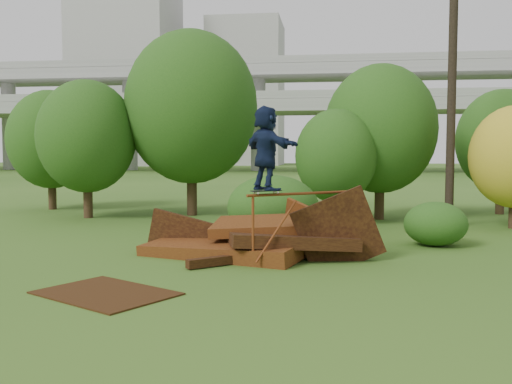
# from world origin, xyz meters

# --- Properties ---
(ground) EXTENTS (240.00, 240.00, 0.00)m
(ground) POSITION_xyz_m (0.00, 0.00, 0.00)
(ground) COLOR #2D5116
(ground) RESTS_ON ground
(scrap_pile) EXTENTS (6.01, 3.76, 2.19)m
(scrap_pile) POSITION_xyz_m (-0.96, 2.86, 0.35)
(scrap_pile) COLOR #401A0B
(scrap_pile) RESTS_ON ground
(grind_rail) EXTENTS (2.31, 1.72, 1.59)m
(grind_rail) POSITION_xyz_m (0.22, 2.20, 1.18)
(grind_rail) COLOR brown
(grind_rail) RESTS_ON ground
(skateboard) EXTENTS (0.67, 0.57, 0.07)m
(skateboard) POSITION_xyz_m (-0.53, 1.65, 1.65)
(skateboard) COLOR black
(skateboard) RESTS_ON grind_rail
(skater) EXTENTS (1.53, 1.64, 1.84)m
(skater) POSITION_xyz_m (-0.53, 1.65, 2.59)
(skater) COLOR #111B39
(skater) RESTS_ON skateboard
(flat_plate) EXTENTS (2.82, 2.57, 0.03)m
(flat_plate) POSITION_xyz_m (-3.04, -1.24, 0.01)
(flat_plate) COLOR #341D0B
(flat_plate) RESTS_ON ground
(tree_0) EXTENTS (3.71, 3.71, 5.23)m
(tree_0) POSITION_xyz_m (-8.30, 9.87, 3.09)
(tree_0) COLOR black
(tree_0) RESTS_ON ground
(tree_1) EXTENTS (5.22, 5.22, 7.26)m
(tree_1) POSITION_xyz_m (-4.58, 11.24, 4.25)
(tree_1) COLOR black
(tree_1) RESTS_ON ground
(tree_2) EXTENTS (2.84, 2.84, 4.00)m
(tree_2) POSITION_xyz_m (1.03, 9.30, 2.36)
(tree_2) COLOR black
(tree_2) RESTS_ON ground
(tree_3) EXTENTS (4.13, 4.13, 5.74)m
(tree_3) POSITION_xyz_m (2.66, 10.82, 3.35)
(tree_3) COLOR black
(tree_3) RESTS_ON ground
(tree_5) EXTENTS (3.57, 3.57, 5.02)m
(tree_5) POSITION_xyz_m (7.64, 13.30, 2.96)
(tree_5) COLOR black
(tree_5) RESTS_ON ground
(tree_6) EXTENTS (3.71, 3.71, 5.19)m
(tree_6) POSITION_xyz_m (-11.21, 12.73, 3.05)
(tree_6) COLOR black
(tree_6) RESTS_ON ground
(shrub_left) EXTENTS (2.66, 2.45, 1.84)m
(shrub_left) POSITION_xyz_m (-0.78, 5.59, 0.92)
(shrub_left) COLOR #154211
(shrub_left) RESTS_ON ground
(shrub_right) EXTENTS (1.67, 1.53, 1.18)m
(shrub_right) POSITION_xyz_m (3.65, 4.87, 0.59)
(shrub_right) COLOR #154211
(shrub_right) RESTS_ON ground
(utility_pole) EXTENTS (1.40, 0.28, 9.06)m
(utility_pole) POSITION_xyz_m (4.78, 8.87, 4.60)
(utility_pole) COLOR black
(utility_pole) RESTS_ON ground
(freeway_overpass) EXTENTS (160.00, 15.00, 13.70)m
(freeway_overpass) POSITION_xyz_m (0.00, 62.92, 10.32)
(freeway_overpass) COLOR gray
(freeway_overpass) RESTS_ON ground
(building_left) EXTENTS (18.00, 16.00, 35.00)m
(building_left) POSITION_xyz_m (-38.00, 95.00, 17.50)
(building_left) COLOR #9E9E99
(building_left) RESTS_ON ground
(building_right) EXTENTS (14.00, 14.00, 28.00)m
(building_right) POSITION_xyz_m (-16.00, 102.00, 14.00)
(building_right) COLOR #9E9E99
(building_right) RESTS_ON ground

